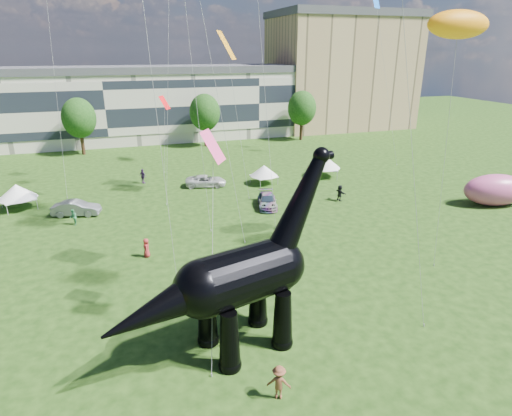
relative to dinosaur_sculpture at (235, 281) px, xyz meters
name	(u,v)px	position (x,y,z in m)	size (l,w,h in m)	color
ground	(260,337)	(1.61, 0.43, -4.26)	(220.00, 220.00, 0.00)	#16330C
terrace_row	(106,108)	(-6.39, 62.43, 1.74)	(78.00, 11.00, 12.00)	beige
apartment_block	(340,74)	(41.61, 65.43, 6.74)	(28.00, 18.00, 22.00)	tan
tree_mid_left	(78,115)	(-10.39, 53.43, 2.03)	(5.20, 5.20, 9.44)	#382314
tree_mid_right	(205,109)	(9.61, 53.43, 2.03)	(5.20, 5.20, 9.44)	#382314
tree_far_right	(302,105)	(27.61, 53.43, 2.03)	(5.20, 5.20, 9.44)	#382314
dinosaur_sculpture	(235,281)	(0.00, 0.00, 0.00)	(13.77, 5.58, 11.28)	black
car_grey	(76,208)	(-9.80, 24.87, -3.49)	(1.62, 4.66, 1.54)	slate
car_white	(206,181)	(4.73, 30.42, -3.57)	(2.28, 4.94, 1.37)	silver
car_dark	(267,201)	(9.45, 21.22, -3.58)	(1.91, 4.69, 1.36)	#595960
gazebo_near	(264,171)	(11.87, 29.24, -2.58)	(4.06, 4.06, 2.39)	white
gazebo_far	(325,162)	(20.52, 29.78, -2.27)	(5.23, 5.23, 2.83)	white
gazebo_left	(17,192)	(-15.70, 28.92, -2.38)	(4.97, 4.97, 2.67)	white
inflatable_pink	(495,190)	(32.93, 14.09, -2.55)	(6.83, 3.42, 3.42)	#D4528F
visitors	(189,229)	(0.12, 15.63, -3.38)	(41.47, 39.51, 1.86)	#358653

